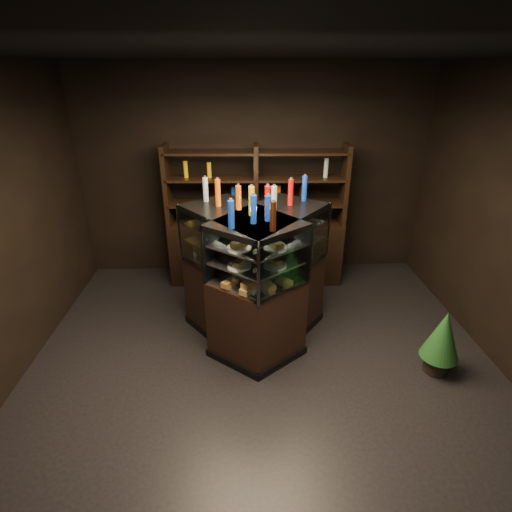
# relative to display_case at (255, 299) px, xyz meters

# --- Properties ---
(ground) EXTENTS (5.00, 5.00, 0.00)m
(ground) POSITION_rel_display_case_xyz_m (0.06, -0.63, -0.51)
(ground) COLOR black
(ground) RESTS_ON ground
(room_shell) EXTENTS (5.02, 5.02, 3.01)m
(room_shell) POSITION_rel_display_case_xyz_m (0.06, -0.63, 1.43)
(room_shell) COLOR black
(room_shell) RESTS_ON ground
(display_case) EXTENTS (1.75, 1.56, 1.55)m
(display_case) POSITION_rel_display_case_xyz_m (0.00, 0.00, 0.00)
(display_case) COLOR black
(display_case) RESTS_ON ground
(food_display) EXTENTS (1.26, 1.11, 0.47)m
(food_display) POSITION_rel_display_case_xyz_m (-0.00, -0.00, 0.66)
(food_display) COLOR #DCA24F
(food_display) RESTS_ON display_case
(bottles_top) EXTENTS (1.08, 0.98, 0.30)m
(bottles_top) POSITION_rel_display_case_xyz_m (0.00, 0.00, 1.17)
(bottles_top) COLOR #D8590A
(bottles_top) RESTS_ON display_case
(potted_conifer) EXTENTS (0.38, 0.38, 0.82)m
(potted_conifer) POSITION_rel_display_case_xyz_m (1.86, -0.69, -0.05)
(potted_conifer) COLOR black
(potted_conifer) RESTS_ON ground
(back_shelving) EXTENTS (2.49, 0.51, 2.00)m
(back_shelving) POSITION_rel_display_case_xyz_m (0.07, 1.42, 0.09)
(back_shelving) COLOR black
(back_shelving) RESTS_ON ground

